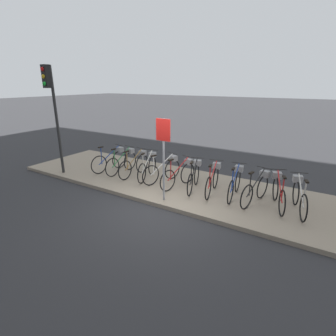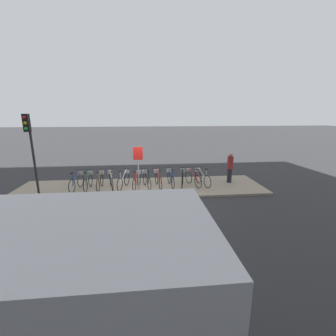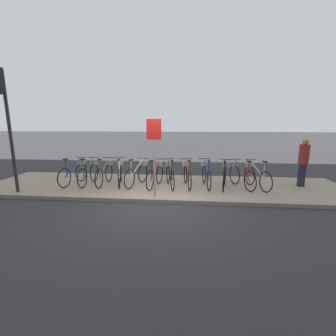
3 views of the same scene
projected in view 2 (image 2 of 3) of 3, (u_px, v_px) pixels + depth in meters
The scene contains 18 objects.
ground_plane at pixel (141, 200), 10.58m from camera, with size 120.00×120.00×0.00m, color #2D2D30.
sidewalk at pixel (142, 188), 12.16m from camera, with size 13.11×3.31×0.12m.
parked_bicycle_0 at pixel (77, 181), 11.61m from camera, with size 0.46×1.65×1.02m.
parked_bicycle_1 at pixel (88, 181), 11.70m from camera, with size 0.46×1.67×1.02m.
parked_bicycle_2 at pixel (100, 180), 11.75m from camera, with size 0.46×1.67×1.02m.
parked_bicycle_3 at pixel (111, 180), 11.83m from camera, with size 0.56×1.63×1.02m.
parked_bicycle_4 at pixel (124, 180), 11.89m from camera, with size 0.62×1.60×1.02m.
parked_bicycle_5 at pixel (137, 180), 11.85m from camera, with size 0.52×1.64×1.02m.
parked_bicycle_6 at pixel (146, 179), 11.95m from camera, with size 0.56×1.62×1.02m.
parked_bicycle_7 at pixel (158, 179), 12.05m from camera, with size 0.46×1.65×1.02m.
parked_bicycle_8 at pixel (170, 178), 12.19m from camera, with size 0.46×1.66×1.02m.
parked_bicycle_9 at pixel (182, 178), 12.17m from camera, with size 0.51×1.64×1.02m.
parked_bicycle_10 at pixel (192, 177), 12.30m from camera, with size 0.69×1.58×1.02m.
parked_bicycle_11 at pixel (202, 177), 12.34m from camera, with size 0.63×1.60×1.02m.
truck at pixel (26, 324), 2.61m from camera, with size 4.67×2.00×2.86m.
pedestrian at pixel (230, 167), 12.72m from camera, with size 0.34×0.34×1.74m.
traffic_light at pixel (30, 140), 9.68m from camera, with size 0.24×0.40×3.85m.
sign_post at pixel (138, 163), 10.44m from camera, with size 0.44×0.07×2.37m.
Camera 2 is at (0.28, -9.99, 3.99)m, focal length 24.00 mm.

